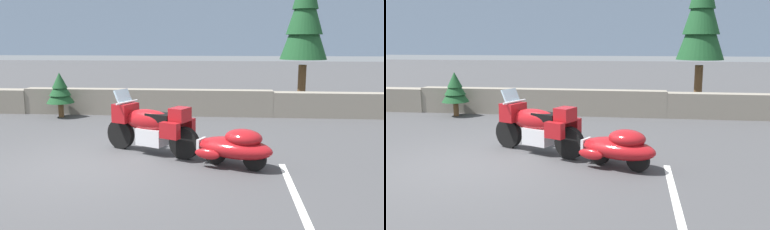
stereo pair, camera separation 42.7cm
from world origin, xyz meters
The scene contains 8 objects.
ground_plane centered at (0.00, 0.00, 0.00)m, with size 80.00×80.00×0.00m, color #424244.
stone_guard_wall centered at (-0.33, 5.44, 0.40)m, with size 24.00×0.57×0.83m.
distant_ridgeline centered at (0.00, 95.41, 8.00)m, with size 240.00×80.00×16.00m, color #7F93AD.
touring_motorcycle centered at (0.97, 0.87, 0.62)m, with size 2.15×1.32×1.33m.
car_shaped_trailer centered at (2.73, 0.03, 0.41)m, with size 2.14×1.27×0.76m.
pine_tree_tall centered at (5.24, 7.49, 3.28)m, with size 1.64×1.64×5.24m.
pine_sapling_near centered at (-2.60, 4.75, 0.88)m, with size 0.85×0.85×1.40m.
parking_stripe_marker centered at (3.65, -1.50, 0.00)m, with size 0.12×3.60×0.01m, color silver.
Camera 1 is at (2.57, -7.52, 2.39)m, focal length 38.45 mm.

